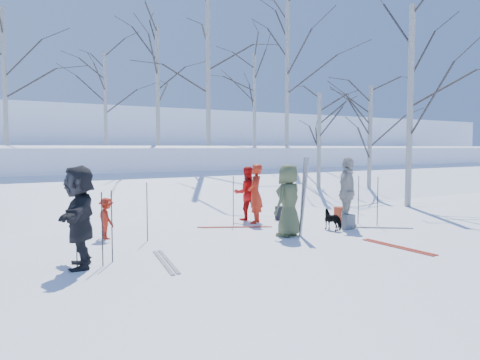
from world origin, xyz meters
TOP-DOWN VIEW (x-y plane):
  - ground at (0.00, 0.00)m, footprint 120.00×120.00m
  - snow_ramp at (0.00, 7.00)m, footprint 70.00×9.49m
  - snow_plateau at (0.00, 17.00)m, footprint 70.00×18.00m
  - far_hill at (0.00, 38.00)m, footprint 90.00×30.00m
  - skier_olive_center at (0.58, 0.23)m, footprint 0.98×0.80m
  - skier_red_north at (0.99, 2.27)m, footprint 0.71×0.71m
  - skier_redor_behind at (1.09, 2.87)m, footprint 0.91×0.80m
  - skier_red_seated at (-3.22, 2.20)m, footprint 0.42×0.66m
  - skier_cream_east at (2.60, 0.33)m, footprint 1.18×0.95m
  - skier_grey_west at (-4.36, -0.12)m, footprint 1.01×1.77m
  - dog at (2.07, 0.28)m, footprint 0.37×0.67m
  - upright_ski_left at (0.84, 0.02)m, footprint 0.09×0.16m
  - upright_ski_right at (0.86, -0.01)m, footprint 0.15×0.23m
  - ski_pair_a at (3.19, -0.06)m, footprint 2.04×2.09m
  - ski_pair_b at (1.78, -2.00)m, footprint 0.33×1.91m
  - ski_pair_c at (-2.93, -0.57)m, footprint 1.00×1.98m
  - ski_pair_d at (0.13, 1.97)m, footprint 1.77×2.07m
  - ski_pole_a at (1.01, 2.73)m, footprint 0.02×0.02m
  - ski_pole_b at (3.54, 0.12)m, footprint 0.02×0.02m
  - ski_pole_c at (-4.42, -0.11)m, footprint 0.02×0.02m
  - ski_pole_d at (3.40, 0.69)m, footprint 0.02×0.02m
  - ski_pole_e at (-4.00, -0.27)m, footprint 0.02×0.02m
  - ski_pole_f at (-3.76, -0.04)m, footprint 0.02×0.02m
  - ski_pole_g at (0.31, 2.34)m, footprint 0.02×0.02m
  - ski_pole_h at (-2.51, 1.46)m, footprint 0.02×0.02m
  - backpack_red at (3.24, 1.22)m, footprint 0.32×0.22m
  - backpack_grey at (2.52, 0.18)m, footprint 0.30×0.20m
  - backpack_dark at (2.01, 2.38)m, footprint 0.34×0.24m
  - birch_plateau_a at (9.22, 11.52)m, footprint 6.19×6.19m
  - birch_plateau_b at (-4.22, 12.90)m, footprint 4.51×4.51m
  - birch_plateau_d at (0.72, 15.82)m, footprint 3.98×3.98m
  - birch_plateau_f at (2.12, 12.18)m, footprint 4.48×4.48m
  - birch_plateau_g at (7.77, 12.47)m, footprint 4.09×4.09m
  - birch_plateau_h at (3.61, 9.95)m, footprint 5.29×5.29m
  - birch_edge_b at (7.73, 2.44)m, footprint 5.60×5.60m
  - birch_edge_c at (8.97, 5.43)m, footprint 3.93×3.93m
  - birch_edge_e at (6.35, 5.68)m, footprint 3.61×3.61m

SIDE VIEW (x-z plane):
  - ground at x=0.00m, z-range 0.00..0.00m
  - ski_pair_a at x=3.19m, z-range 0.00..0.02m
  - ski_pair_b at x=1.78m, z-range 0.00..0.02m
  - ski_pair_c at x=-2.93m, z-range 0.00..0.02m
  - ski_pair_d at x=0.13m, z-range 0.00..0.02m
  - snow_ramp at x=0.00m, z-range -1.91..2.21m
  - backpack_grey at x=2.52m, z-range 0.00..0.38m
  - backpack_dark at x=2.01m, z-range 0.00..0.40m
  - backpack_red at x=3.24m, z-range 0.00..0.42m
  - dog at x=2.07m, z-range 0.00..0.54m
  - skier_red_seated at x=-3.22m, z-range 0.00..0.97m
  - ski_pole_a at x=1.01m, z-range 0.00..1.34m
  - ski_pole_b at x=3.54m, z-range 0.00..1.34m
  - ski_pole_c at x=-4.42m, z-range 0.00..1.34m
  - ski_pole_d at x=3.40m, z-range 0.00..1.34m
  - ski_pole_e at x=-4.00m, z-range 0.00..1.34m
  - ski_pole_f at x=-3.76m, z-range 0.00..1.34m
  - ski_pole_g at x=0.31m, z-range 0.00..1.34m
  - ski_pole_h at x=-2.51m, z-range 0.00..1.34m
  - skier_redor_behind at x=1.09m, z-range 0.00..1.57m
  - skier_red_north at x=0.99m, z-range 0.00..1.67m
  - skier_olive_center at x=0.58m, z-range 0.00..1.73m
  - skier_grey_west at x=-4.36m, z-range 0.00..1.82m
  - skier_cream_east at x=2.60m, z-range 0.00..1.87m
  - upright_ski_left at x=0.84m, z-range 0.00..1.90m
  - upright_ski_right at x=0.86m, z-range 0.00..1.90m
  - snow_plateau at x=0.00m, z-range -0.10..2.10m
  - far_hill at x=0.00m, z-range -1.00..5.00m
  - birch_edge_e at x=6.35m, z-range 0.00..4.31m
  - birch_edge_c at x=8.97m, z-range 0.00..4.76m
  - birch_edge_b at x=7.73m, z-range 0.00..7.14m
  - birch_plateau_d at x=0.72m, z-range 2.20..7.03m
  - birch_plateau_g at x=7.77m, z-range 2.20..7.19m
  - birch_plateau_f at x=2.12m, z-range 2.20..7.75m
  - birch_plateau_b at x=-4.22m, z-range 2.20..7.79m
  - birch_plateau_h at x=3.61m, z-range 2.20..8.89m
  - birch_plateau_a at x=9.22m, z-range 2.20..10.19m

